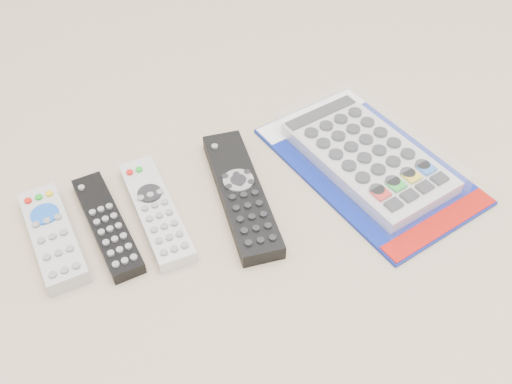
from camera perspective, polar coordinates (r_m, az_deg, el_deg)
name	(u,v)px	position (r m, az deg, el deg)	size (l,w,h in m)	color
remote_small_grey	(53,236)	(0.72, -19.66, -4.17)	(0.05, 0.16, 0.02)	#A5A5A7
remote_slim_black	(107,225)	(0.72, -14.66, -3.17)	(0.05, 0.17, 0.02)	black
remote_silver_dvd	(156,211)	(0.72, -9.97, -1.85)	(0.05, 0.18, 0.02)	silver
remote_large_black	(241,193)	(0.73, -1.51, -0.11)	(0.09, 0.22, 0.02)	black
jumbo_remote_packaged	(368,155)	(0.78, 11.09, 3.62)	(0.22, 0.32, 0.04)	navy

